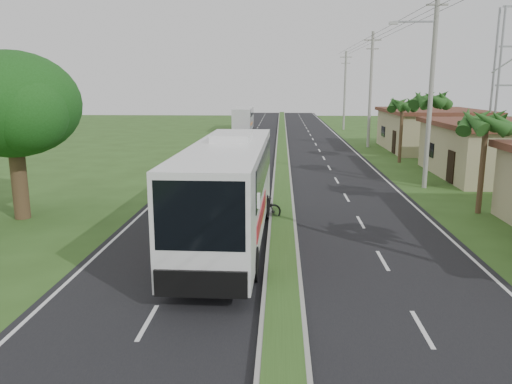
{
  "coord_description": "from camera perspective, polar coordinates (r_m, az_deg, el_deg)",
  "views": [
    {
      "loc": [
        -0.1,
        -11.73,
        6.03
      ],
      "look_at": [
        -1.09,
        7.91,
        1.8
      ],
      "focal_mm": 35.0,
      "sensor_mm": 36.0,
      "label": 1
    }
  ],
  "objects": [
    {
      "name": "lane_edge_left",
      "position": [
        32.97,
        -8.72,
        1.46
      ],
      "size": [
        0.12,
        160.0,
        0.01
      ],
      "primitive_type": "cube",
      "color": "silver",
      "rests_on": "ground"
    },
    {
      "name": "lane_edge_right",
      "position": [
        33.01,
        14.72,
        1.21
      ],
      "size": [
        0.12,
        160.0,
        0.01
      ],
      "primitive_type": "cube",
      "color": "silver",
      "rests_on": "ground"
    },
    {
      "name": "palm_verge_b",
      "position": [
        25.62,
        24.85,
        7.28
      ],
      "size": [
        2.4,
        2.4,
        5.05
      ],
      "color": "#473321",
      "rests_on": "ground"
    },
    {
      "name": "median_strip",
      "position": [
        32.28,
        3.01,
        1.54
      ],
      "size": [
        1.2,
        160.0,
        0.18
      ],
      "color": "gray",
      "rests_on": "ground"
    },
    {
      "name": "utility_pole_b",
      "position": [
        30.94,
        19.39,
        11.89
      ],
      "size": [
        3.2,
        0.28,
        12.0
      ],
      "color": "gray",
      "rests_on": "ground"
    },
    {
      "name": "coach_bus_far",
      "position": [
        67.83,
        -1.45,
        8.5
      ],
      "size": [
        2.41,
        10.5,
        3.05
      ],
      "rotation": [
        0.0,
        0.0,
        0.01
      ],
      "color": "silver",
      "rests_on": "ground"
    },
    {
      "name": "palm_verge_c",
      "position": [
        32.01,
        19.32,
        9.84
      ],
      "size": [
        2.4,
        2.4,
        5.85
      ],
      "color": "#473321",
      "rests_on": "ground"
    },
    {
      "name": "shop_mid",
      "position": [
        36.8,
        25.47,
        4.45
      ],
      "size": [
        7.6,
        10.6,
        3.67
      ],
      "color": "tan",
      "rests_on": "ground"
    },
    {
      "name": "road_asphalt",
      "position": [
        32.3,
        3.01,
        1.38
      ],
      "size": [
        14.0,
        160.0,
        0.02
      ],
      "primitive_type": "cube",
      "color": "black",
      "rests_on": "ground"
    },
    {
      "name": "palm_verge_d",
      "position": [
        40.86,
        16.42,
        9.57
      ],
      "size": [
        2.4,
        2.4,
        5.25
      ],
      "color": "#473321",
      "rests_on": "ground"
    },
    {
      "name": "utility_pole_c",
      "position": [
        50.47,
        12.95,
        11.43
      ],
      "size": [
        1.6,
        0.28,
        11.0
      ],
      "color": "gray",
      "rests_on": "ground"
    },
    {
      "name": "utility_pole_d",
      "position": [
        70.26,
        10.12,
        11.45
      ],
      "size": [
        1.6,
        0.28,
        10.5
      ],
      "color": "gray",
      "rests_on": "ground"
    },
    {
      "name": "motorcyclist",
      "position": [
        22.34,
        0.54,
        -1.47
      ],
      "size": [
        2.0,
        1.15,
        2.2
      ],
      "rotation": [
        0.0,
        0.0,
        0.34
      ],
      "color": "black",
      "rests_on": "ground"
    },
    {
      "name": "coach_bus_main",
      "position": [
        19.32,
        -3.1,
        0.92
      ],
      "size": [
        2.89,
        12.86,
        4.14
      ],
      "rotation": [
        0.0,
        0.0,
        -0.01
      ],
      "color": "white",
      "rests_on": "ground"
    },
    {
      "name": "shade_tree",
      "position": [
        24.87,
        -26.33,
        8.59
      ],
      "size": [
        6.3,
        6.0,
        7.54
      ],
      "color": "#473321",
      "rests_on": "ground"
    },
    {
      "name": "shop_far",
      "position": [
        49.94,
        19.41,
        6.74
      ],
      "size": [
        8.6,
        11.6,
        3.82
      ],
      "color": "tan",
      "rests_on": "ground"
    },
    {
      "name": "ground",
      "position": [
        13.19,
        3.09,
        -15.08
      ],
      "size": [
        180.0,
        180.0,
        0.0
      ],
      "primitive_type": "plane",
      "color": "#304F1D",
      "rests_on": "ground"
    }
  ]
}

